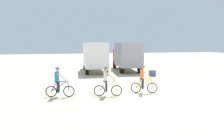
# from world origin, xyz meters

# --- Properties ---
(ground_plane) EXTENTS (120.00, 120.00, 0.00)m
(ground_plane) POSITION_xyz_m (0.00, 0.00, 0.00)
(ground_plane) COLOR beige
(box_truck_avon_van) EXTENTS (2.96, 6.93, 3.35)m
(box_truck_avon_van) POSITION_xyz_m (-0.60, 11.22, 1.87)
(box_truck_avon_van) COLOR white
(box_truck_avon_van) RESTS_ON ground
(box_truck_grey_hauler) EXTENTS (3.22, 7.00, 3.35)m
(box_truck_grey_hauler) POSITION_xyz_m (3.30, 11.06, 1.87)
(box_truck_grey_hauler) COLOR #9E9EA3
(box_truck_grey_hauler) RESTS_ON ground
(cyclist_orange_shirt) EXTENTS (1.70, 0.60, 1.82)m
(cyclist_orange_shirt) POSITION_xyz_m (-4.78, 0.78, 0.85)
(cyclist_orange_shirt) COLOR black
(cyclist_orange_shirt) RESTS_ON ground
(cyclist_cowboy_hat) EXTENTS (1.69, 0.62, 1.82)m
(cyclist_cowboy_hat) POSITION_xyz_m (-1.98, 0.19, 0.85)
(cyclist_cowboy_hat) COLOR black
(cyclist_cowboy_hat) RESTS_ON ground
(cyclist_near_camera) EXTENTS (1.65, 0.72, 1.82)m
(cyclist_near_camera) POSITION_xyz_m (0.47, 0.28, 0.85)
(cyclist_near_camera) COLOR black
(cyclist_near_camera) RESTS_ON ground
(supply_crate) EXTENTS (0.67, 0.67, 0.57)m
(supply_crate) POSITION_xyz_m (4.38, 6.44, 0.29)
(supply_crate) COLOR #4C5199
(supply_crate) RESTS_ON ground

